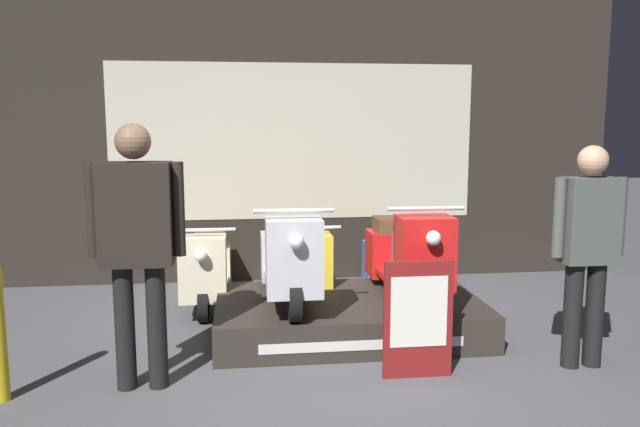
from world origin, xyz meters
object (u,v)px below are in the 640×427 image
Objects in this scene: scooter_backrow_0 at (207,269)px; scooter_backrow_2 at (396,264)px; scooter_display_right at (406,256)px; person_right_browsing at (588,242)px; scooter_display_left at (289,259)px; scooter_backrow_1 at (303,266)px; person_left_browsing at (137,233)px; price_sign_board at (418,319)px.

scooter_backrow_0 is 1.88m from scooter_backrow_2.
scooter_display_right reaches higher than scooter_backrow_0.
person_right_browsing is at bearing -34.36° from scooter_backrow_0.
scooter_display_left is 1.00× the size of scooter_backrow_1.
person_right_browsing is at bearing -0.00° from person_left_browsing.
scooter_backrow_2 is at bearing 80.82° from scooter_display_right.
scooter_backrow_1 is at bearing 128.14° from scooter_display_right.
scooter_display_left is at bearing -139.13° from scooter_backrow_2.
scooter_display_right is 1.00× the size of scooter_backrow_0.
person_right_browsing is (1.85, -1.91, 0.57)m from scooter_backrow_1.
price_sign_board is at bearing -49.77° from scooter_display_left.
scooter_backrow_0 is 3.43m from person_right_browsing.
person_left_browsing is (-0.32, -1.91, 0.70)m from scooter_backrow_0.
person_right_browsing is (0.92, -1.91, 0.57)m from scooter_backrow_2.
scooter_display_right is at bearing -99.18° from scooter_backrow_2.
person_left_browsing is at bearing -99.44° from scooter_backrow_0.
scooter_backrow_2 is 1.99m from price_sign_board.
scooter_backrow_0 is 0.95× the size of person_right_browsing.
person_right_browsing is (1.08, -0.92, 0.27)m from scooter_display_right.
scooter_display_left is 2.27m from person_right_browsing.
scooter_backrow_0 is 0.94m from scooter_backrow_1.
person_left_browsing is (-1.05, -0.92, 0.40)m from scooter_display_left.
person_right_browsing reaches higher than price_sign_board.
scooter_display_right is at bearing -51.86° from scooter_backrow_1.
person_left_browsing is 1.97m from price_sign_board.
scooter_backrow_1 is 2.39m from person_left_browsing.
scooter_backrow_0 is 0.87× the size of person_left_browsing.
scooter_display_left is at bearing 130.23° from price_sign_board.
scooter_backrow_0 is at bearing 180.00° from scooter_backrow_1.
scooter_display_right is at bearing 139.52° from person_right_browsing.
scooter_display_left is 0.95× the size of person_right_browsing.
scooter_backrow_2 is (1.88, 0.00, 0.00)m from scooter_backrow_0.
price_sign_board is at bearing -177.62° from person_right_browsing.
person_right_browsing is (2.79, -1.91, 0.57)m from scooter_backrow_0.
person_left_browsing is 2.12× the size of price_sign_board.
person_left_browsing is 1.09× the size of person_right_browsing.
scooter_display_right reaches higher than scooter_backrow_1.
scooter_display_left is at bearing 180.00° from scooter_display_right.
scooter_display_right reaches higher than price_sign_board.
person_left_browsing is at bearing 180.00° from person_right_browsing.
scooter_display_right is at bearing -30.00° from scooter_backrow_0.
scooter_backrow_1 is (0.21, 0.99, -0.30)m from scooter_display_left.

